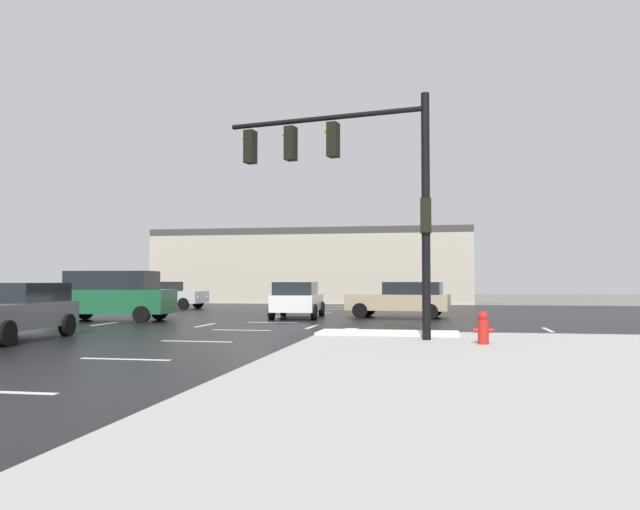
# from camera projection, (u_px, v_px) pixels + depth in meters

# --- Properties ---
(ground_plane) EXTENTS (120.00, 120.00, 0.00)m
(ground_plane) POSITION_uv_depth(u_px,v_px,m) (258.00, 327.00, 23.21)
(ground_plane) COLOR slate
(road_asphalt) EXTENTS (44.00, 44.00, 0.02)m
(road_asphalt) POSITION_uv_depth(u_px,v_px,m) (258.00, 326.00, 23.21)
(road_asphalt) COLOR black
(road_asphalt) RESTS_ON ground_plane
(snow_strip_curbside) EXTENTS (4.00, 1.60, 0.06)m
(snow_strip_curbside) POSITION_uv_depth(u_px,v_px,m) (388.00, 333.00, 18.38)
(snow_strip_curbside) COLOR white
(snow_strip_curbside) RESTS_ON sidewalk_corner
(lane_markings) EXTENTS (36.15, 36.15, 0.01)m
(lane_markings) POSITION_uv_depth(u_px,v_px,m) (281.00, 329.00, 21.64)
(lane_markings) COLOR silver
(lane_markings) RESTS_ON road_asphalt
(traffic_signal_mast) EXTENTS (5.73, 1.37, 6.41)m
(traffic_signal_mast) POSITION_uv_depth(u_px,v_px,m) (358.00, 173.00, 17.35)
(traffic_signal_mast) COLOR black
(traffic_signal_mast) RESTS_ON sidewalk_corner
(fire_hydrant) EXTENTS (0.48, 0.26, 0.79)m
(fire_hydrant) POSITION_uv_depth(u_px,v_px,m) (483.00, 328.00, 15.37)
(fire_hydrant) COLOR red
(fire_hydrant) RESTS_ON sidewalk_corner
(strip_building_background) EXTENTS (23.55, 8.00, 5.47)m
(strip_building_background) POSITION_uv_depth(u_px,v_px,m) (315.00, 267.00, 49.56)
(strip_building_background) COLOR #BCB29E
(strip_building_background) RESTS_ON ground_plane
(sedan_grey) EXTENTS (2.31, 4.64, 1.58)m
(sedan_grey) POSITION_uv_depth(u_px,v_px,m) (12.00, 310.00, 17.72)
(sedan_grey) COLOR slate
(sedan_grey) RESTS_ON road_asphalt
(sedan_tan) EXTENTS (4.66, 2.36, 1.58)m
(sedan_tan) POSITION_uv_depth(u_px,v_px,m) (402.00, 299.00, 28.55)
(sedan_tan) COLOR tan
(sedan_tan) RESTS_ON road_asphalt
(sedan_silver) EXTENTS (4.67, 2.40, 1.58)m
(sedan_silver) POSITION_uv_depth(u_px,v_px,m) (165.00, 294.00, 38.00)
(sedan_silver) COLOR #B7BABF
(sedan_silver) RESTS_ON road_asphalt
(sedan_white) EXTENTS (2.30, 4.64, 1.58)m
(sedan_white) POSITION_uv_depth(u_px,v_px,m) (297.00, 299.00, 28.20)
(sedan_white) COLOR white
(sedan_white) RESTS_ON road_asphalt
(suv_green) EXTENTS (4.94, 2.45, 2.03)m
(suv_green) POSITION_uv_depth(u_px,v_px,m) (112.00, 295.00, 26.08)
(suv_green) COLOR #195933
(suv_green) RESTS_ON road_asphalt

